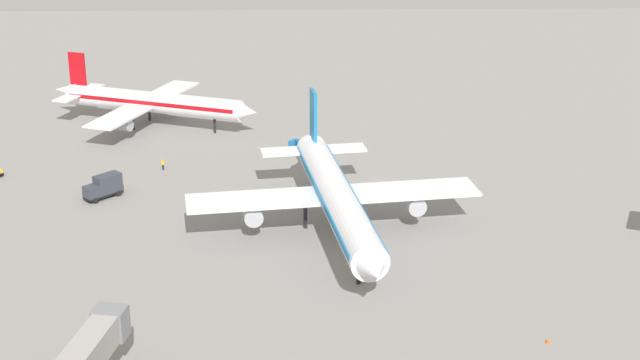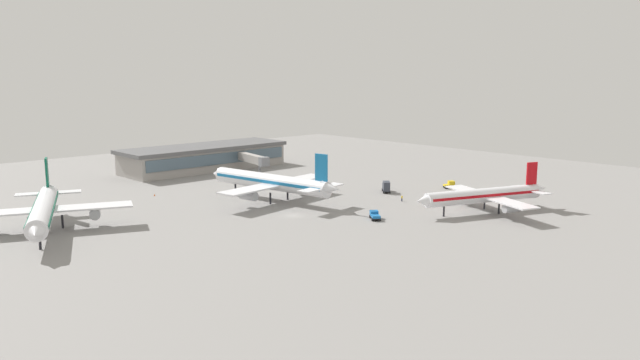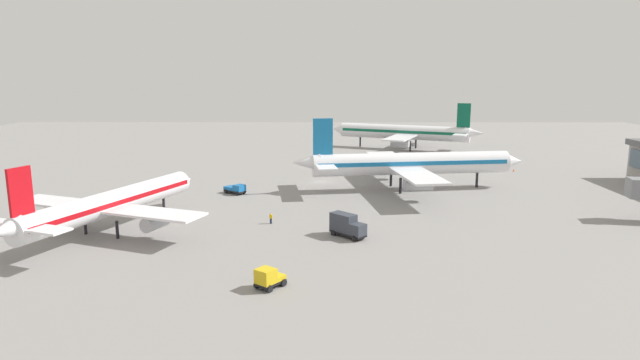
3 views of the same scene
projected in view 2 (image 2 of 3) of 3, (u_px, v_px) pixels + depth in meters
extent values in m
plane|color=gray|center=(293.00, 215.00, 154.11)|extent=(288.00, 288.00, 0.00)
cube|color=#9E9993|center=(204.00, 159.00, 226.02)|extent=(59.24, 19.37, 7.57)
cube|color=#4C6070|center=(220.00, 159.00, 218.76)|extent=(56.87, 0.30, 3.89)
cube|color=#59595B|center=(204.00, 147.00, 225.27)|extent=(61.61, 20.14, 1.30)
cylinder|color=white|center=(483.00, 195.00, 156.65)|extent=(32.31, 15.43, 3.66)
cone|color=white|center=(423.00, 201.00, 150.07)|extent=(4.66, 4.56, 3.47)
cone|color=white|center=(539.00, 188.00, 163.13)|extent=(5.32, 4.38, 2.92)
cube|color=red|center=(483.00, 194.00, 156.60)|extent=(31.09, 15.01, 0.66)
cube|color=white|center=(489.00, 196.00, 157.33)|extent=(16.37, 31.36, 0.33)
cylinder|color=#A5A8AD|center=(511.00, 208.00, 149.48)|extent=(4.76, 3.44, 2.01)
cylinder|color=#A5A8AD|center=(468.00, 195.00, 165.61)|extent=(4.76, 3.44, 2.01)
cube|color=white|center=(531.00, 190.00, 162.14)|extent=(7.34, 12.85, 0.26)
cube|color=red|center=(532.00, 173.00, 161.38)|extent=(3.12, 1.52, 5.85)
cylinder|color=black|center=(444.00, 211.00, 152.86)|extent=(0.44, 0.44, 2.56)
cylinder|color=black|center=(499.00, 209.00, 155.50)|extent=(0.44, 0.44, 2.56)
cylinder|color=black|center=(484.00, 204.00, 160.84)|extent=(0.44, 0.44, 2.56)
cylinder|color=white|center=(270.00, 182.00, 171.21)|extent=(9.97, 40.11, 4.39)
cone|color=white|center=(218.00, 174.00, 184.26)|extent=(4.75, 4.93, 4.17)
cone|color=white|center=(331.00, 188.00, 158.05)|extent=(4.25, 5.93, 3.51)
cube|color=#1972B2|center=(270.00, 181.00, 171.16)|extent=(9.83, 38.55, 0.79)
cube|color=white|center=(276.00, 184.00, 170.06)|extent=(38.42, 11.66, 0.39)
cylinder|color=#A5A8AD|center=(248.00, 196.00, 162.16)|extent=(3.12, 5.47, 2.41)
cylinder|color=#A5A8AD|center=(301.00, 184.00, 178.50)|extent=(3.12, 5.47, 2.41)
cube|color=white|center=(321.00, 188.00, 160.12)|extent=(15.51, 5.68, 0.32)
cube|color=#1972B2|center=(321.00, 167.00, 159.21)|extent=(1.01, 3.86, 7.02)
cylinder|color=black|center=(235.00, 189.00, 180.43)|extent=(0.53, 0.53, 3.07)
cylinder|color=black|center=(270.00, 198.00, 167.19)|extent=(0.53, 0.53, 3.07)
cylinder|color=black|center=(288.00, 194.00, 172.60)|extent=(0.53, 0.53, 3.07)
cylinder|color=white|center=(44.00, 210.00, 136.59)|extent=(19.77, 38.24, 4.37)
cone|color=white|center=(36.00, 233.00, 116.98)|extent=(5.55, 5.66, 4.16)
cone|color=white|center=(49.00, 190.00, 156.09)|extent=(5.38, 6.41, 3.50)
cube|color=#0C593F|center=(43.00, 208.00, 136.53)|extent=(19.22, 36.82, 0.79)
cube|color=white|center=(44.00, 210.00, 138.50)|extent=(37.20, 20.80, 0.39)
cylinder|color=#A5A8AD|center=(95.00, 213.00, 142.34)|extent=(4.26, 5.70, 2.41)
cube|color=white|center=(48.00, 193.00, 153.07)|extent=(15.28, 9.26, 0.31)
cube|color=#0C593F|center=(47.00, 172.00, 152.16)|extent=(1.95, 3.69, 7.00)
cylinder|color=black|center=(40.00, 242.00, 124.35)|extent=(0.52, 0.52, 3.06)
cylinder|color=black|center=(62.00, 222.00, 141.36)|extent=(0.52, 0.52, 3.06)
cylinder|color=black|center=(29.00, 224.00, 139.00)|extent=(0.52, 0.52, 3.06)
cube|color=black|center=(449.00, 187.00, 189.63)|extent=(3.70, 3.46, 0.30)
cube|color=gold|center=(451.00, 184.00, 189.53)|extent=(2.58, 2.60, 1.60)
cube|color=#3F596B|center=(454.00, 182.00, 189.56)|extent=(1.04, 1.31, 0.90)
cube|color=gold|center=(446.00, 185.00, 189.47)|extent=(2.27, 2.36, 0.50)
cylinder|color=black|center=(451.00, 186.00, 190.70)|extent=(0.82, 0.73, 0.80)
cylinder|color=black|center=(453.00, 188.00, 188.84)|extent=(0.82, 0.73, 0.80)
cylinder|color=black|center=(444.00, 187.00, 190.47)|extent=(0.82, 0.73, 0.80)
cylinder|color=black|center=(446.00, 188.00, 188.61)|extent=(0.82, 0.73, 0.80)
cube|color=black|center=(386.00, 190.00, 183.81)|extent=(5.29, 5.31, 0.30)
cube|color=#333842|center=(386.00, 186.00, 185.52)|extent=(2.62, 2.62, 1.60)
cube|color=#3F596B|center=(385.00, 184.00, 186.26)|extent=(1.19, 1.18, 0.90)
cube|color=#333842|center=(386.00, 186.00, 182.67)|extent=(4.03, 4.04, 2.60)
cylinder|color=black|center=(382.00, 189.00, 185.79)|extent=(0.78, 0.78, 0.80)
cylinder|color=black|center=(389.00, 190.00, 185.74)|extent=(0.78, 0.78, 0.80)
cylinder|color=black|center=(383.00, 192.00, 181.93)|extent=(0.78, 0.78, 0.80)
cylinder|color=black|center=(390.00, 192.00, 181.88)|extent=(0.78, 0.78, 0.80)
cube|color=black|center=(375.00, 217.00, 149.86)|extent=(4.19, 4.64, 0.30)
cube|color=#1966B2|center=(374.00, 213.00, 151.00)|extent=(2.60, 2.59, 1.20)
cube|color=#3F596B|center=(373.00, 211.00, 151.75)|extent=(1.31, 1.04, 0.67)
cube|color=#1966B2|center=(376.00, 216.00, 148.90)|extent=(3.09, 3.22, 0.60)
cylinder|color=black|center=(370.00, 216.00, 151.30)|extent=(0.73, 0.82, 0.80)
cylinder|color=black|center=(378.00, 216.00, 151.49)|extent=(0.73, 0.82, 0.80)
cylinder|color=black|center=(372.00, 219.00, 148.28)|extent=(0.73, 0.82, 0.80)
cylinder|color=black|center=(380.00, 219.00, 148.47)|extent=(0.73, 0.82, 0.80)
cylinder|color=#1E2338|center=(402.00, 200.00, 170.74)|extent=(0.44, 0.44, 0.85)
cylinder|color=yellow|center=(402.00, 197.00, 170.62)|extent=(0.52, 0.52, 0.60)
sphere|color=tan|center=(402.00, 196.00, 170.55)|extent=(0.22, 0.22, 0.22)
cylinder|color=yellow|center=(402.00, 197.00, 170.85)|extent=(0.10, 0.10, 0.54)
cylinder|color=yellow|center=(402.00, 197.00, 170.39)|extent=(0.10, 0.10, 0.54)
cube|color=#9E9993|center=(252.00, 158.00, 217.42)|extent=(5.75, 17.19, 2.80)
cylinder|color=slate|center=(260.00, 170.00, 213.05)|extent=(0.90, 0.90, 3.80)
cube|color=slate|center=(264.00, 162.00, 209.53)|extent=(3.52, 2.94, 3.08)
cone|color=#EA590C|center=(155.00, 195.00, 178.25)|extent=(0.44, 0.44, 0.60)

